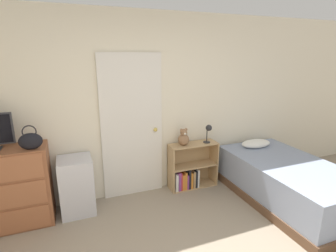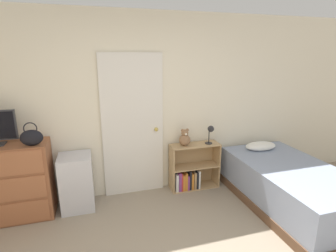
{
  "view_description": "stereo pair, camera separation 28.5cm",
  "coord_description": "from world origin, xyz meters",
  "px_view_note": "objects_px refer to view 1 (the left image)",
  "views": [
    {
      "loc": [
        -0.78,
        -1.18,
        1.98
      ],
      "look_at": [
        0.47,
        2.03,
        1.04
      ],
      "focal_mm": 28.0,
      "sensor_mm": 36.0,
      "label": 1
    },
    {
      "loc": [
        -0.51,
        -1.27,
        1.98
      ],
      "look_at": [
        0.47,
        2.03,
        1.04
      ],
      "focal_mm": 28.0,
      "sensor_mm": 36.0,
      "label": 2
    }
  ],
  "objects_px": {
    "bed": "(287,181)",
    "dresser": "(5,189)",
    "bookshelf": "(189,171)",
    "teddy_bear": "(184,138)",
    "handbag": "(30,141)",
    "storage_bin": "(77,186)",
    "desk_lamp": "(208,130)"
  },
  "relations": [
    {
      "from": "bed",
      "to": "bookshelf",
      "type": "bearing_deg",
      "value": 142.69
    },
    {
      "from": "bed",
      "to": "handbag",
      "type": "bearing_deg",
      "value": 168.76
    },
    {
      "from": "storage_bin",
      "to": "teddy_bear",
      "type": "xyz_separation_m",
      "value": [
        1.53,
        0.07,
        0.44
      ]
    },
    {
      "from": "storage_bin",
      "to": "teddy_bear",
      "type": "relative_size",
      "value": 2.91
    },
    {
      "from": "storage_bin",
      "to": "bookshelf",
      "type": "xyz_separation_m",
      "value": [
        1.63,
        0.08,
        -0.11
      ]
    },
    {
      "from": "teddy_bear",
      "to": "desk_lamp",
      "type": "distance_m",
      "value": 0.4
    },
    {
      "from": "bookshelf",
      "to": "teddy_bear",
      "type": "xyz_separation_m",
      "value": [
        -0.1,
        -0.0,
        0.55
      ]
    },
    {
      "from": "storage_bin",
      "to": "desk_lamp",
      "type": "bearing_deg",
      "value": 1.09
    },
    {
      "from": "handbag",
      "to": "storage_bin",
      "type": "distance_m",
      "value": 0.83
    },
    {
      "from": "dresser",
      "to": "handbag",
      "type": "distance_m",
      "value": 0.69
    },
    {
      "from": "storage_bin",
      "to": "bed",
      "type": "xyz_separation_m",
      "value": [
        2.73,
        -0.76,
        -0.08
      ]
    },
    {
      "from": "bookshelf",
      "to": "bed",
      "type": "bearing_deg",
      "value": -37.31
    },
    {
      "from": "bookshelf",
      "to": "desk_lamp",
      "type": "height_order",
      "value": "desk_lamp"
    },
    {
      "from": "handbag",
      "to": "teddy_bear",
      "type": "xyz_separation_m",
      "value": [
        1.95,
        0.21,
        -0.26
      ]
    },
    {
      "from": "handbag",
      "to": "bed",
      "type": "distance_m",
      "value": 3.31
    },
    {
      "from": "handbag",
      "to": "bed",
      "type": "height_order",
      "value": "handbag"
    },
    {
      "from": "bookshelf",
      "to": "desk_lamp",
      "type": "relative_size",
      "value": 2.66
    },
    {
      "from": "bookshelf",
      "to": "storage_bin",
      "type": "bearing_deg",
      "value": -177.28
    },
    {
      "from": "dresser",
      "to": "handbag",
      "type": "bearing_deg",
      "value": -19.18
    },
    {
      "from": "teddy_bear",
      "to": "bed",
      "type": "height_order",
      "value": "teddy_bear"
    },
    {
      "from": "bookshelf",
      "to": "handbag",
      "type": "bearing_deg",
      "value": -174.17
    },
    {
      "from": "bed",
      "to": "dresser",
      "type": "bearing_deg",
      "value": 167.95
    },
    {
      "from": "desk_lamp",
      "to": "bed",
      "type": "relative_size",
      "value": 0.14
    },
    {
      "from": "desk_lamp",
      "to": "bed",
      "type": "xyz_separation_m",
      "value": [
        0.82,
        -0.8,
        -0.61
      ]
    },
    {
      "from": "desk_lamp",
      "to": "handbag",
      "type": "bearing_deg",
      "value": -175.87
    },
    {
      "from": "handbag",
      "to": "bed",
      "type": "bearing_deg",
      "value": -11.24
    },
    {
      "from": "storage_bin",
      "to": "bookshelf",
      "type": "bearing_deg",
      "value": 2.72
    },
    {
      "from": "handbag",
      "to": "desk_lamp",
      "type": "bearing_deg",
      "value": 4.13
    },
    {
      "from": "bookshelf",
      "to": "desk_lamp",
      "type": "bearing_deg",
      "value": -8.21
    },
    {
      "from": "bookshelf",
      "to": "teddy_bear",
      "type": "height_order",
      "value": "teddy_bear"
    },
    {
      "from": "dresser",
      "to": "bed",
      "type": "bearing_deg",
      "value": -12.05
    },
    {
      "from": "dresser",
      "to": "bookshelf",
      "type": "distance_m",
      "value": 2.42
    }
  ]
}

